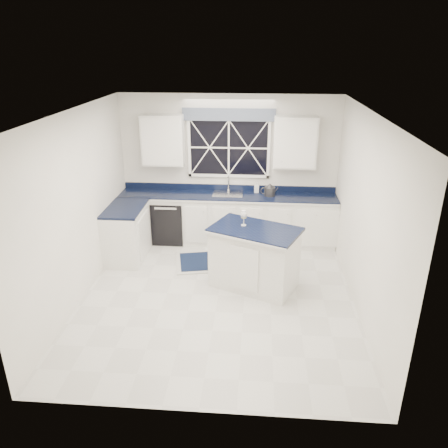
# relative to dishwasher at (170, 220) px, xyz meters

# --- Properties ---
(ground) EXTENTS (4.50, 4.50, 0.00)m
(ground) POSITION_rel_dishwasher_xyz_m (1.10, -1.95, -0.41)
(ground) COLOR silver
(ground) RESTS_ON ground
(back_wall) EXTENTS (4.00, 0.10, 2.70)m
(back_wall) POSITION_rel_dishwasher_xyz_m (1.10, 0.30, 0.94)
(back_wall) COLOR white
(back_wall) RESTS_ON ground
(base_cabinets) EXTENTS (3.99, 1.60, 0.90)m
(base_cabinets) POSITION_rel_dishwasher_xyz_m (0.77, -0.17, 0.04)
(base_cabinets) COLOR white
(base_cabinets) RESTS_ON ground
(countertop) EXTENTS (3.98, 0.64, 0.04)m
(countertop) POSITION_rel_dishwasher_xyz_m (1.10, 0.00, 0.51)
(countertop) COLOR black
(countertop) RESTS_ON base_cabinets
(dishwasher) EXTENTS (0.60, 0.58, 0.82)m
(dishwasher) POSITION_rel_dishwasher_xyz_m (0.00, 0.00, 0.00)
(dishwasher) COLOR black
(dishwasher) RESTS_ON ground
(window) EXTENTS (1.65, 0.09, 1.26)m
(window) POSITION_rel_dishwasher_xyz_m (1.10, 0.25, 1.42)
(window) COLOR black
(window) RESTS_ON ground
(upper_cabinets) EXTENTS (3.10, 0.34, 0.90)m
(upper_cabinets) POSITION_rel_dishwasher_xyz_m (1.10, 0.13, 1.49)
(upper_cabinets) COLOR white
(upper_cabinets) RESTS_ON ground
(faucet) EXTENTS (0.05, 0.20, 0.30)m
(faucet) POSITION_rel_dishwasher_xyz_m (1.10, 0.19, 0.69)
(faucet) COLOR #B9B9BC
(faucet) RESTS_ON countertop
(island) EXTENTS (1.50, 1.23, 0.96)m
(island) POSITION_rel_dishwasher_xyz_m (1.63, -1.60, 0.07)
(island) COLOR white
(island) RESTS_ON ground
(rug) EXTENTS (1.52, 1.11, 0.02)m
(rug) POSITION_rel_dishwasher_xyz_m (0.95, -0.84, -0.40)
(rug) COLOR #B2B3AE
(rug) RESTS_ON ground
(kettle) EXTENTS (0.33, 0.21, 0.23)m
(kettle) POSITION_rel_dishwasher_xyz_m (1.86, 0.01, 0.64)
(kettle) COLOR #303033
(kettle) RESTS_ON countertop
(wine_glass) EXTENTS (0.10, 0.10, 0.24)m
(wine_glass) POSITION_rel_dishwasher_xyz_m (1.45, -1.49, 0.72)
(wine_glass) COLOR silver
(wine_glass) RESTS_ON island
(soap_bottle) EXTENTS (0.09, 0.09, 0.19)m
(soap_bottle) POSITION_rel_dishwasher_xyz_m (1.63, 0.18, 0.63)
(soap_bottle) COLOR silver
(soap_bottle) RESTS_ON countertop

